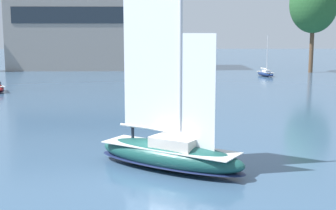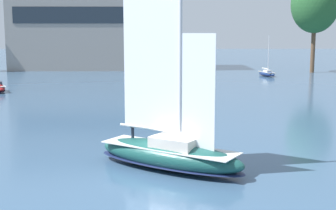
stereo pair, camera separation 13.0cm
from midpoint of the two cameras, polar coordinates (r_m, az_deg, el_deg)
ground_plane at (r=29.89m, az=-0.00°, el=-7.75°), size 400.00×400.00×0.00m
waterfront_building at (r=109.64m, az=-9.04°, el=10.29°), size 37.74×16.53×22.44m
tree_shore_left at (r=102.68m, az=17.29°, el=11.66°), size 9.76×9.76×20.09m
sailboat_main at (r=29.57m, az=0.03°, el=-5.67°), size 10.28×8.17×14.29m
sailboat_moored_far_slip at (r=92.26m, az=11.76°, el=3.80°), size 3.00×5.91×7.85m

